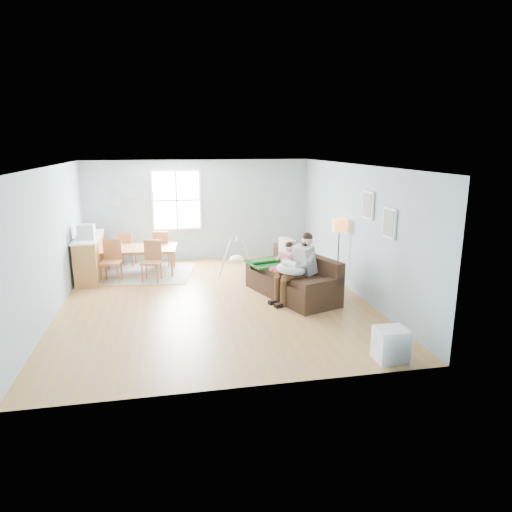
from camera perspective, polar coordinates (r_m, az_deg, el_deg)
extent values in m
cube|color=#AD833D|center=(9.41, -5.21, -5.75)|extent=(8.40, 9.40, 0.08)
cube|color=silver|center=(8.87, -5.65, 13.10)|extent=(8.40, 9.40, 0.60)
cube|color=#90ABBC|center=(13.62, -7.46, 6.32)|extent=(8.40, 0.08, 3.90)
cube|color=#90ABBC|center=(4.60, 0.72, -8.56)|extent=(8.40, 0.08, 3.90)
cube|color=#90ABBC|center=(10.31, 18.29, 3.34)|extent=(0.08, 9.40, 3.90)
cube|color=white|center=(12.38, -9.90, 6.89)|extent=(1.32, 0.06, 1.62)
cube|color=white|center=(12.35, -9.90, 6.87)|extent=(1.20, 0.02, 1.50)
cube|color=white|center=(12.34, -9.90, 6.87)|extent=(1.20, 0.03, 0.04)
cube|color=white|center=(12.34, -9.90, 6.87)|extent=(0.04, 0.03, 1.50)
cube|color=white|center=(8.38, 16.35, 3.98)|extent=(0.04, 0.44, 0.54)
cube|color=slate|center=(8.37, 16.20, 3.98)|extent=(0.01, 0.36, 0.46)
cube|color=white|center=(9.15, 13.86, 6.19)|extent=(0.04, 0.44, 0.54)
cube|color=slate|center=(9.14, 13.72, 6.19)|extent=(0.01, 0.36, 0.46)
cylinder|color=#98A9B7|center=(12.40, -17.00, 8.37)|extent=(0.24, 0.02, 0.24)
cylinder|color=#98A9B7|center=(12.39, -15.31, 7.54)|extent=(0.26, 0.02, 0.26)
cylinder|color=#98A9B7|center=(12.44, -17.10, 6.52)|extent=(0.28, 0.02, 0.28)
cube|color=black|center=(9.56, 4.44, -3.75)|extent=(1.63, 2.39, 0.44)
cube|color=black|center=(9.65, 6.27, -0.88)|extent=(0.94, 2.14, 0.45)
cube|color=black|center=(8.72, 8.27, -3.52)|extent=(0.96, 0.52, 0.17)
cube|color=black|center=(10.27, 1.25, -0.71)|extent=(0.96, 0.52, 0.17)
cube|color=#12501E|center=(10.04, 1.95, -0.82)|extent=(1.16, 1.01, 0.04)
cube|color=#BDAB90|center=(10.02, 3.96, 0.63)|extent=(0.29, 0.57, 0.55)
cube|color=gray|center=(9.20, 6.08, -0.45)|extent=(0.49, 0.54, 0.60)
sphere|color=#D9A785|center=(9.15, 6.44, 2.03)|extent=(0.22, 0.22, 0.22)
sphere|color=black|center=(9.14, 6.45, 2.30)|extent=(0.21, 0.21, 0.21)
cylinder|color=#3A2615|center=(8.98, 4.66, -2.63)|extent=(0.49, 0.31, 0.16)
cylinder|color=#3A2615|center=(9.15, 3.83, -2.30)|extent=(0.49, 0.31, 0.16)
cylinder|color=#3A2615|center=(8.94, 3.49, -4.65)|extent=(0.13, 0.13, 0.55)
cylinder|color=#3A2615|center=(9.11, 2.68, -4.28)|extent=(0.13, 0.13, 0.55)
cube|color=black|center=(8.97, 3.05, -6.15)|extent=(0.26, 0.18, 0.08)
cube|color=black|center=(9.14, 2.25, -5.75)|extent=(0.26, 0.18, 0.08)
torus|color=silver|center=(9.05, 4.40, -1.66)|extent=(0.74, 0.73, 0.24)
cylinder|color=silver|center=(9.02, 4.41, -1.08)|extent=(0.29, 0.36, 0.14)
sphere|color=#D9A785|center=(9.16, 3.67, -0.70)|extent=(0.12, 0.12, 0.12)
cube|color=silver|center=(9.63, 3.98, -0.45)|extent=(0.33, 0.35, 0.38)
sphere|color=#D9A785|center=(9.58, 4.15, 1.10)|extent=(0.18, 0.18, 0.18)
sphere|color=black|center=(9.58, 4.15, 1.28)|extent=(0.17, 0.17, 0.17)
cylinder|color=#F73C66|center=(9.46, 3.12, -1.76)|extent=(0.32, 0.22, 0.09)
cylinder|color=#F73C66|center=(9.56, 2.54, -1.57)|extent=(0.32, 0.22, 0.09)
cylinder|color=#F73C66|center=(9.41, 2.43, -2.94)|extent=(0.08, 0.08, 0.31)
cylinder|color=#F73C66|center=(9.52, 1.86, -2.74)|extent=(0.08, 0.08, 0.31)
cylinder|color=black|center=(10.41, 10.07, -3.65)|extent=(0.27, 0.27, 0.03)
cylinder|color=black|center=(10.23, 10.22, -0.14)|extent=(0.03, 0.03, 1.34)
cylinder|color=orange|center=(10.09, 10.40, 3.82)|extent=(0.31, 0.31, 0.27)
cube|color=white|center=(7.08, 16.48, -10.55)|extent=(0.45, 0.40, 0.49)
cube|color=black|center=(7.00, 15.01, -10.75)|extent=(0.03, 0.34, 0.39)
cube|color=#A5A097|center=(11.62, -14.35, -2.07)|extent=(2.84, 2.35, 0.01)
imported|color=olive|center=(11.54, -14.44, -0.56)|extent=(1.91, 1.17, 0.65)
cube|color=#925D32|center=(10.95, -17.65, -0.75)|extent=(0.50, 0.50, 0.04)
cube|color=#925D32|center=(11.08, -17.50, 0.82)|extent=(0.42, 0.10, 0.48)
cylinder|color=#925D32|center=(10.89, -18.69, -2.19)|extent=(0.04, 0.04, 0.47)
cylinder|color=#925D32|center=(10.80, -16.88, -2.18)|extent=(0.04, 0.04, 0.47)
cylinder|color=#925D32|center=(11.22, -18.23, -1.69)|extent=(0.04, 0.04, 0.47)
cylinder|color=#925D32|center=(11.13, -16.46, -1.68)|extent=(0.04, 0.04, 0.47)
cube|color=#925D32|center=(10.73, -12.96, -0.80)|extent=(0.51, 0.51, 0.04)
cube|color=#925D32|center=(10.85, -12.78, 0.76)|extent=(0.41, 0.13, 0.47)
cylinder|color=#925D32|center=(10.67, -14.02, -2.21)|extent=(0.04, 0.04, 0.46)
cylinder|color=#925D32|center=(10.58, -12.21, -2.24)|extent=(0.04, 0.04, 0.46)
cylinder|color=#925D32|center=(10.99, -13.54, -1.72)|extent=(0.04, 0.04, 0.46)
cylinder|color=#925D32|center=(10.91, -11.79, -1.74)|extent=(0.04, 0.04, 0.46)
cube|color=#925D32|center=(12.29, -15.81, 0.79)|extent=(0.48, 0.48, 0.04)
cube|color=#925D32|center=(12.07, -16.11, 1.72)|extent=(0.39, 0.11, 0.45)
cylinder|color=#925D32|center=(12.46, -14.81, -0.02)|extent=(0.04, 0.04, 0.44)
cylinder|color=#925D32|center=(12.54, -16.28, -0.02)|extent=(0.04, 0.04, 0.44)
cylinder|color=#925D32|center=(12.14, -15.18, -0.40)|extent=(0.04, 0.04, 0.44)
cylinder|color=#925D32|center=(12.23, -16.69, -0.40)|extent=(0.04, 0.04, 0.44)
cube|color=#925D32|center=(12.09, -11.61, 0.89)|extent=(0.49, 0.49, 0.04)
cube|color=#925D32|center=(11.85, -11.81, 1.88)|extent=(0.41, 0.10, 0.47)
cylinder|color=#925D32|center=(12.28, -10.64, 0.05)|extent=(0.04, 0.04, 0.46)
cylinder|color=#925D32|center=(12.33, -12.23, 0.03)|extent=(0.04, 0.04, 0.46)
cylinder|color=#925D32|center=(11.95, -10.87, -0.35)|extent=(0.04, 0.04, 0.46)
cylinder|color=#925D32|center=(12.00, -12.49, -0.36)|extent=(0.04, 0.04, 0.46)
cube|color=olive|center=(11.45, -20.03, -0.19)|extent=(0.52, 1.78, 0.98)
cube|color=white|center=(11.35, -20.24, 2.27)|extent=(0.56, 1.82, 0.04)
cube|color=#B4B5BA|center=(10.98, -20.45, 2.88)|extent=(0.36, 0.34, 0.33)
cube|color=black|center=(11.01, -21.31, 2.83)|extent=(0.02, 0.28, 0.24)
cylinder|color=#B4B5BA|center=(10.94, -2.44, 2.09)|extent=(0.13, 0.50, 0.04)
ellipsoid|color=silver|center=(11.05, -2.41, -0.45)|extent=(0.36, 0.36, 0.22)
cylinder|color=#B4B5BA|center=(10.99, -2.43, 0.82)|extent=(0.01, 0.01, 0.40)
cylinder|color=#B4B5BA|center=(10.78, -3.95, -0.45)|extent=(0.36, 0.27, 0.88)
cylinder|color=#B4B5BA|center=(10.76, -0.98, -0.45)|extent=(0.25, 0.37, 0.88)
cylinder|color=#B4B5BA|center=(11.32, -3.78, 0.24)|extent=(0.25, 0.37, 0.88)
cylinder|color=#B4B5BA|center=(11.30, -0.95, 0.25)|extent=(0.36, 0.27, 0.88)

